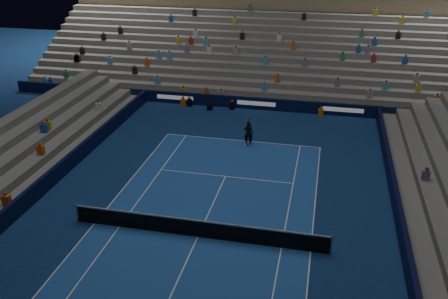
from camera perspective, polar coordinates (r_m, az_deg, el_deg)
ground at (r=24.04m, az=-3.12°, el=-10.29°), size 90.00×90.00×0.00m
court_surface at (r=24.04m, az=-3.12°, el=-10.28°), size 10.97×23.77×0.01m
sponsor_barrier_far at (r=40.05m, az=3.86°, el=5.47°), size 44.00×0.25×1.00m
sponsor_barrier_east at (r=23.51m, az=20.82°, el=-11.60°), size 0.25×37.00×1.00m
sponsor_barrier_west at (r=27.65m, az=-23.05°, el=-6.14°), size 0.25×37.00×1.00m
grandstand_main at (r=48.22m, az=5.73°, el=12.35°), size 44.00×15.20×11.20m
tennis_net at (r=23.76m, az=-3.15°, el=-9.30°), size 12.90×0.10×1.10m
tennis_player at (r=33.11m, az=2.91°, el=1.91°), size 0.68×0.47×1.79m
broadcast_camera at (r=39.97m, az=-1.69°, el=5.13°), size 0.39×0.83×0.52m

